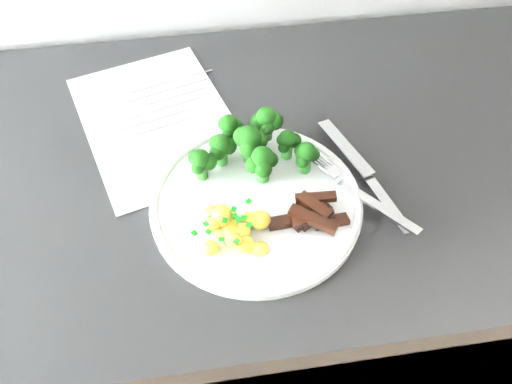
{
  "coord_description": "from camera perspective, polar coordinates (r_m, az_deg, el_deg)",
  "views": [
    {
      "loc": [
        -0.13,
        1.14,
        1.51
      ],
      "look_at": [
        -0.07,
        1.58,
        0.95
      ],
      "focal_mm": 38.33,
      "sensor_mm": 36.0,
      "label": 1
    }
  ],
  "objects": [
    {
      "name": "counter",
      "position": [
        1.17,
        0.71,
        -11.82
      ],
      "size": [
        2.46,
        0.62,
        0.92
      ],
      "color": "black",
      "rests_on": "ground"
    },
    {
      "name": "broccoli",
      "position": [
        0.74,
        -0.37,
        5.03
      ],
      "size": [
        0.18,
        0.11,
        0.07
      ],
      "color": "#24641E",
      "rests_on": "plate"
    },
    {
      "name": "potatoes",
      "position": [
        0.69,
        -2.65,
        -3.66
      ],
      "size": [
        0.1,
        0.08,
        0.04
      ],
      "color": "#FFD75A",
      "rests_on": "plate"
    },
    {
      "name": "knife",
      "position": [
        0.76,
        12.2,
        0.51
      ],
      "size": [
        0.08,
        0.22,
        0.02
      ],
      "color": "silver",
      "rests_on": "plate"
    },
    {
      "name": "beef_strips",
      "position": [
        0.7,
        5.8,
        -2.45
      ],
      "size": [
        0.1,
        0.07,
        0.03
      ],
      "color": "black",
      "rests_on": "plate"
    },
    {
      "name": "plate",
      "position": [
        0.73,
        0.0,
        -1.08
      ],
      "size": [
        0.28,
        0.28,
        0.02
      ],
      "color": "white",
      "rests_on": "counter"
    },
    {
      "name": "fork",
      "position": [
        0.74,
        10.98,
        -0.18
      ],
      "size": [
        0.12,
        0.17,
        0.02
      ],
      "color": "silver",
      "rests_on": "plate"
    },
    {
      "name": "recipe_paper",
      "position": [
        0.86,
        -10.19,
        7.36
      ],
      "size": [
        0.29,
        0.35,
        0.0
      ],
      "color": "white",
      "rests_on": "counter"
    }
  ]
}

